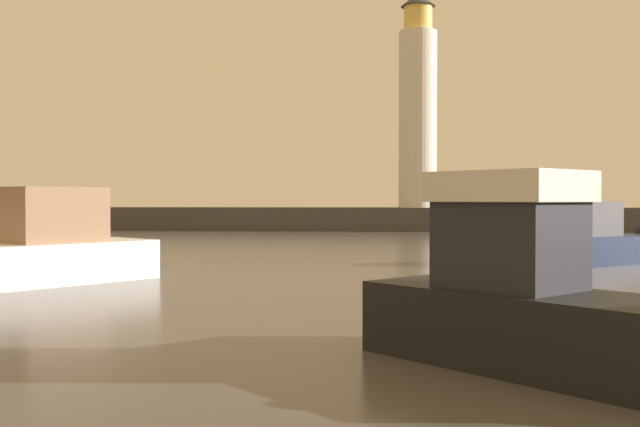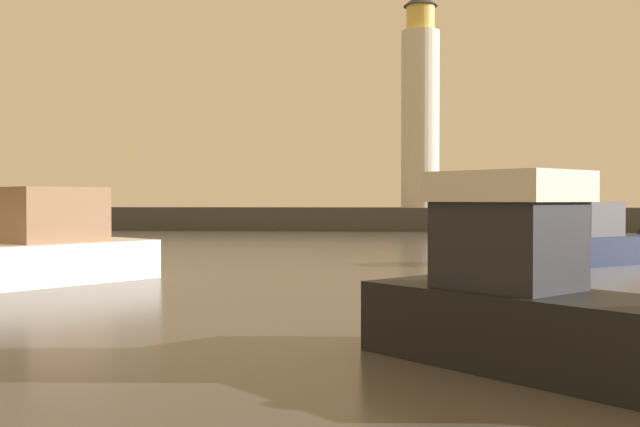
{
  "view_description": "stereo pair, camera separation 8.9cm",
  "coord_description": "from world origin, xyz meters",
  "views": [
    {
      "loc": [
        3.22,
        -1.99,
        2.69
      ],
      "look_at": [
        1.41,
        17.66,
        2.32
      ],
      "focal_mm": 42.15,
      "sensor_mm": 36.0,
      "label": 1
    },
    {
      "loc": [
        3.31,
        -1.98,
        2.69
      ],
      "look_at": [
        1.41,
        17.66,
        2.32
      ],
      "focal_mm": 42.15,
      "sensor_mm": 36.0,
      "label": 2
    }
  ],
  "objects": [
    {
      "name": "ground_plane",
      "position": [
        0.0,
        31.72,
        0.0
      ],
      "size": [
        220.0,
        220.0,
        0.0
      ],
      "primitive_type": "plane",
      "color": "#4C4742"
    },
    {
      "name": "breakwater",
      "position": [
        0.0,
        63.44,
        1.0
      ],
      "size": [
        84.18,
        4.76,
        2.0
      ],
      "primitive_type": "cube",
      "color": "#423F3D",
      "rests_on": "ground_plane"
    },
    {
      "name": "lighthouse",
      "position": [
        5.66,
        63.44,
        10.78
      ],
      "size": [
        3.28,
        3.28,
        18.55
      ],
      "color": "silver",
      "rests_on": "breakwater"
    },
    {
      "name": "motorboat_0",
      "position": [
        -8.61,
        19.95,
        0.98
      ],
      "size": [
        7.53,
        9.0,
        3.69
      ],
      "color": "white",
      "rests_on": "ground_plane"
    },
    {
      "name": "motorboat_2",
      "position": [
        13.21,
        31.13,
        0.79
      ],
      "size": [
        7.91,
        6.55,
        3.01
      ],
      "color": "#1E284C",
      "rests_on": "ground_plane"
    },
    {
      "name": "motorboat_3",
      "position": [
        6.06,
        9.57,
        1.01
      ],
      "size": [
        6.57,
        6.44,
        3.44
      ],
      "color": "black",
      "rests_on": "ground_plane"
    }
  ]
}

